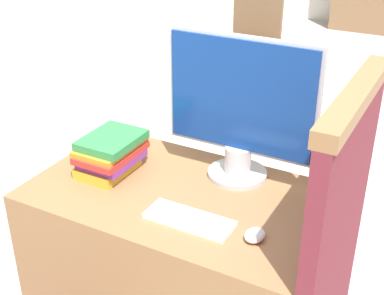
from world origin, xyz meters
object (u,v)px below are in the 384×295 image
Objects in this scene: book_stack at (110,154)px; far_chair at (251,38)px; keyboard at (189,220)px; mouse at (255,235)px; monitor at (240,109)px.

book_stack is 0.29× the size of far_chair.
mouse is at bearing 3.75° from keyboard.
mouse is at bearing -58.08° from monitor.
far_chair is (-0.55, 2.75, -0.30)m from book_stack.
monitor is 0.48m from mouse.
monitor is at bearing 121.92° from mouse.
keyboard is at bearing -92.61° from monitor.
mouse is at bearing -11.82° from book_stack.
book_stack is at bearing 168.18° from mouse.
book_stack reaches higher than keyboard.
far_chair reaches higher than mouse.
mouse is 0.09× the size of far_chair.
keyboard is 0.23m from mouse.
monitor is 6.97× the size of mouse.
far_chair is at bearing 108.67° from keyboard.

